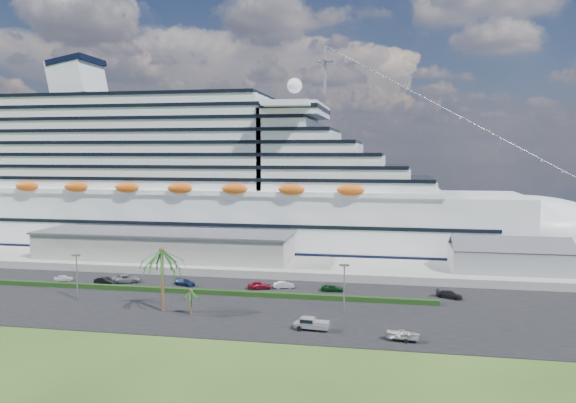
% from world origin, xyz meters
% --- Properties ---
extents(ground, '(420.00, 420.00, 0.00)m').
position_xyz_m(ground, '(0.00, 0.00, 0.00)').
color(ground, '#2E4918').
rests_on(ground, ground).
extents(asphalt_lot, '(140.00, 38.00, 0.12)m').
position_xyz_m(asphalt_lot, '(0.00, 11.00, 0.06)').
color(asphalt_lot, black).
rests_on(asphalt_lot, ground).
extents(wharf, '(240.00, 20.00, 1.80)m').
position_xyz_m(wharf, '(0.00, 40.00, 0.90)').
color(wharf, gray).
rests_on(wharf, ground).
extents(water, '(420.00, 160.00, 0.02)m').
position_xyz_m(water, '(0.00, 130.00, 0.01)').
color(water, '#0A1C31').
rests_on(water, ground).
extents(cruise_ship, '(191.00, 38.00, 54.00)m').
position_xyz_m(cruise_ship, '(-21.53, 64.00, 16.69)').
color(cruise_ship, silver).
rests_on(cruise_ship, ground).
extents(terminal_building, '(61.00, 15.00, 6.30)m').
position_xyz_m(terminal_building, '(-25.00, 40.00, 5.01)').
color(terminal_building, gray).
rests_on(terminal_building, wharf).
extents(port_shed, '(24.00, 12.31, 7.37)m').
position_xyz_m(port_shed, '(52.00, 40.00, 4.40)').
color(port_shed, gray).
rests_on(port_shed, wharf).
extents(hedge, '(88.00, 1.10, 0.90)m').
position_xyz_m(hedge, '(-8.00, 16.00, 0.57)').
color(hedge, black).
rests_on(hedge, asphalt_lot).
extents(lamp_post_left, '(1.60, 0.35, 8.27)m').
position_xyz_m(lamp_post_left, '(-28.00, 8.00, 5.34)').
color(lamp_post_left, gray).
rests_on(lamp_post_left, asphalt_lot).
extents(lamp_post_right, '(1.60, 0.35, 8.27)m').
position_xyz_m(lamp_post_right, '(20.00, 8.00, 5.34)').
color(lamp_post_right, gray).
rests_on(lamp_post_right, asphalt_lot).
extents(palm_tall, '(8.82, 8.82, 11.13)m').
position_xyz_m(palm_tall, '(-10.00, 4.00, 9.20)').
color(palm_tall, '#47301E').
rests_on(palm_tall, ground).
extents(palm_short, '(3.53, 3.53, 4.56)m').
position_xyz_m(palm_short, '(-4.50, 2.50, 3.67)').
color(palm_short, '#47301E').
rests_on(palm_short, ground).
extents(parked_car_0, '(4.03, 2.82, 1.28)m').
position_xyz_m(parked_car_0, '(-38.83, 20.72, 0.76)').
color(parked_car_0, silver).
rests_on(parked_car_0, asphalt_lot).
extents(parked_car_1, '(5.00, 2.75, 1.56)m').
position_xyz_m(parked_car_1, '(-28.63, 19.17, 0.90)').
color(parked_car_1, black).
rests_on(parked_car_1, asphalt_lot).
extents(parked_car_2, '(6.25, 4.51, 1.58)m').
position_xyz_m(parked_car_2, '(-25.54, 22.05, 0.91)').
color(parked_car_2, gray).
rests_on(parked_car_2, asphalt_lot).
extents(parked_car_3, '(4.92, 3.35, 1.32)m').
position_xyz_m(parked_car_3, '(-12.87, 21.70, 0.78)').
color(parked_car_3, '#122142').
rests_on(parked_car_3, asphalt_lot).
extents(parked_car_4, '(4.91, 3.06, 1.56)m').
position_xyz_m(parked_car_4, '(2.41, 21.59, 0.90)').
color(parked_car_4, maroon).
rests_on(parked_car_4, asphalt_lot).
extents(parked_car_5, '(4.21, 2.44, 1.31)m').
position_xyz_m(parked_car_5, '(6.98, 23.19, 0.78)').
color(parked_car_5, '#B5B8BC').
rests_on(parked_car_5, asphalt_lot).
extents(parked_car_6, '(4.48, 2.26, 1.22)m').
position_xyz_m(parked_car_6, '(16.55, 22.43, 0.73)').
color(parked_car_6, black).
rests_on(parked_car_6, asphalt_lot).
extents(parked_car_7, '(5.13, 3.67, 1.38)m').
position_xyz_m(parked_car_7, '(38.03, 21.29, 0.81)').
color(parked_car_7, black).
rests_on(parked_car_7, asphalt_lot).
extents(pickup_truck, '(5.36, 2.34, 1.84)m').
position_xyz_m(pickup_truck, '(15.90, -1.47, 1.13)').
color(pickup_truck, black).
rests_on(pickup_truck, asphalt_lot).
extents(boat_trailer, '(5.56, 3.91, 1.56)m').
position_xyz_m(boat_trailer, '(29.33, -4.07, 1.15)').
color(boat_trailer, gray).
rests_on(boat_trailer, asphalt_lot).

